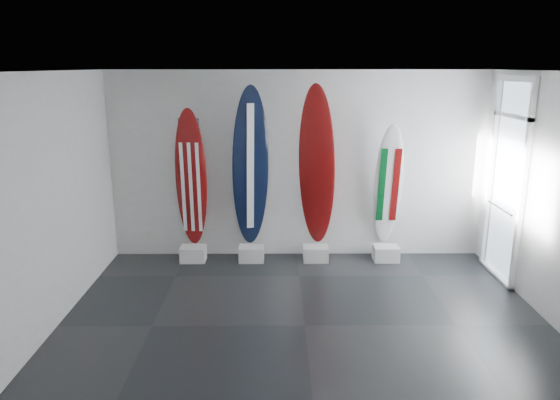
{
  "coord_description": "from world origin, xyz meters",
  "views": [
    {
      "loc": [
        -0.34,
        -5.76,
        3.06
      ],
      "look_at": [
        -0.29,
        1.4,
        1.21
      ],
      "focal_mm": 33.55,
      "sensor_mm": 36.0,
      "label": 1
    }
  ],
  "objects_px": {
    "surfboard_usa": "(191,178)",
    "surfboard_italy": "(388,185)",
    "surfboard_navy": "(251,167)",
    "surfboard_swiss": "(317,167)"
  },
  "relations": [
    {
      "from": "surfboard_usa",
      "to": "surfboard_italy",
      "type": "bearing_deg",
      "value": 4.68
    },
    {
      "from": "surfboard_navy",
      "to": "surfboard_italy",
      "type": "distance_m",
      "value": 2.19
    },
    {
      "from": "surfboard_navy",
      "to": "surfboard_usa",
      "type": "bearing_deg",
      "value": 165.63
    },
    {
      "from": "surfboard_usa",
      "to": "surfboard_swiss",
      "type": "distance_m",
      "value": 1.98
    },
    {
      "from": "surfboard_navy",
      "to": "surfboard_swiss",
      "type": "relative_size",
      "value": 0.99
    },
    {
      "from": "surfboard_italy",
      "to": "surfboard_navy",
      "type": "bearing_deg",
      "value": -179.5
    },
    {
      "from": "surfboard_usa",
      "to": "surfboard_navy",
      "type": "height_order",
      "value": "surfboard_navy"
    },
    {
      "from": "surfboard_swiss",
      "to": "surfboard_italy",
      "type": "relative_size",
      "value": 1.29
    },
    {
      "from": "surfboard_navy",
      "to": "surfboard_italy",
      "type": "relative_size",
      "value": 1.28
    },
    {
      "from": "surfboard_usa",
      "to": "surfboard_navy",
      "type": "relative_size",
      "value": 0.86
    }
  ]
}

